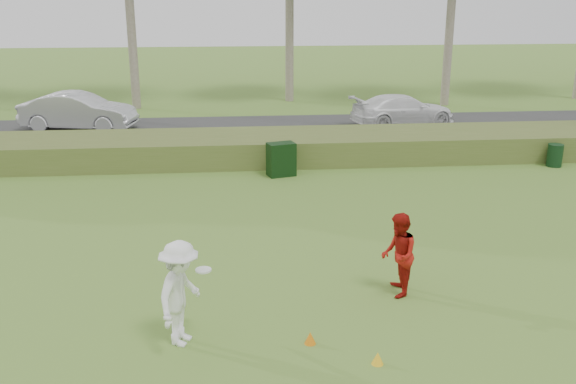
{
  "coord_description": "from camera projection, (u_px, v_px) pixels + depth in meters",
  "views": [
    {
      "loc": [
        -1.33,
        -10.17,
        5.81
      ],
      "look_at": [
        0.0,
        4.0,
        1.3
      ],
      "focal_mm": 40.0,
      "sensor_mm": 36.0,
      "label": 1
    }
  ],
  "objects": [
    {
      "name": "park_road",
      "position": [
        260.0,
        130.0,
        27.65
      ],
      "size": [
        80.0,
        6.0,
        0.06
      ],
      "primitive_type": "cube",
      "color": "#2D2D2D",
      "rests_on": "ground"
    },
    {
      "name": "trash_bin",
      "position": [
        555.0,
        155.0,
        21.93
      ],
      "size": [
        0.63,
        0.63,
        0.77
      ],
      "primitive_type": "cylinder",
      "rotation": [
        0.0,
        0.0,
        -0.27
      ],
      "color": "black",
      "rests_on": "ground"
    },
    {
      "name": "ground",
      "position": [
        309.0,
        328.0,
        11.52
      ],
      "size": [
        120.0,
        120.0,
        0.0
      ],
      "primitive_type": "plane",
      "color": "#487527",
      "rests_on": "ground"
    },
    {
      "name": "player_red",
      "position": [
        399.0,
        255.0,
        12.54
      ],
      "size": [
        0.75,
        0.9,
        1.68
      ],
      "primitive_type": "imported",
      "rotation": [
        0.0,
        0.0,
        -1.71
      ],
      "color": "#A0140D",
      "rests_on": "ground"
    },
    {
      "name": "reed_strip",
      "position": [
        267.0,
        147.0,
        22.78
      ],
      "size": [
        80.0,
        3.0,
        0.9
      ],
      "primitive_type": "cube",
      "color": "#4C6026",
      "rests_on": "ground"
    },
    {
      "name": "cone_yellow",
      "position": [
        378.0,
        358.0,
        10.37
      ],
      "size": [
        0.2,
        0.2,
        0.22
      ],
      "primitive_type": "cone",
      "color": "yellow",
      "rests_on": "ground"
    },
    {
      "name": "utility_cabinet",
      "position": [
        281.0,
        159.0,
        20.78
      ],
      "size": [
        0.98,
        0.76,
        1.09
      ],
      "primitive_type": "cube",
      "rotation": [
        0.0,
        0.0,
        0.28
      ],
      "color": "black",
      "rests_on": "ground"
    },
    {
      "name": "player_white",
      "position": [
        180.0,
        293.0,
        10.77
      ],
      "size": [
        1.1,
        1.37,
        1.86
      ],
      "rotation": [
        0.0,
        0.0,
        1.18
      ],
      "color": "white",
      "rests_on": "ground"
    },
    {
      "name": "cone_orange",
      "position": [
        310.0,
        338.0,
        10.97
      ],
      "size": [
        0.2,
        0.2,
        0.22
      ],
      "primitive_type": "cone",
      "color": "orange",
      "rests_on": "ground"
    },
    {
      "name": "car_right",
      "position": [
        403.0,
        110.0,
        28.25
      ],
      "size": [
        4.87,
        2.7,
        1.34
      ],
      "primitive_type": "imported",
      "rotation": [
        0.0,
        0.0,
        1.76
      ],
      "color": "white",
      "rests_on": "park_road"
    },
    {
      "name": "car_mid",
      "position": [
        78.0,
        111.0,
        27.28
      ],
      "size": [
        5.02,
        2.55,
        1.58
      ],
      "primitive_type": "imported",
      "rotation": [
        0.0,
        0.0,
        1.38
      ],
      "color": "silver",
      "rests_on": "park_road"
    }
  ]
}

